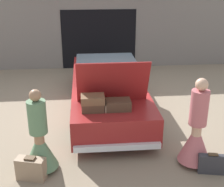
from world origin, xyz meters
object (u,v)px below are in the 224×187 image
(suitcase_beside_right_person, at_px, (212,164))
(person_right, at_px, (196,135))
(car, at_px, (107,88))
(suitcase_beside_left_person, at_px, (31,169))
(person_left, at_px, (40,143))

(suitcase_beside_right_person, bearing_deg, person_right, 123.60)
(person_right, height_order, suitcase_beside_right_person, person_right)
(car, distance_m, suitcase_beside_right_person, 3.57)
(suitcase_beside_left_person, bearing_deg, suitcase_beside_right_person, -2.35)
(person_right, distance_m, suitcase_beside_left_person, 3.10)
(person_right, bearing_deg, suitcase_beside_left_person, 83.60)
(car, xyz_separation_m, person_left, (-1.45, -2.71, -0.02))
(person_left, distance_m, person_right, 2.92)
(car, bearing_deg, suitcase_beside_left_person, -118.15)
(person_left, xyz_separation_m, suitcase_beside_right_person, (3.14, -0.41, -0.38))
(person_left, height_order, suitcase_beside_left_person, person_left)
(suitcase_beside_right_person, bearing_deg, person_left, 172.49)
(person_left, bearing_deg, suitcase_beside_left_person, -22.67)
(person_left, relative_size, suitcase_beside_right_person, 3.14)
(person_left, relative_size, person_right, 0.92)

